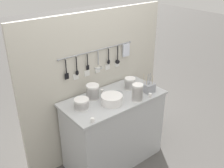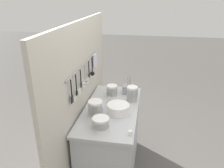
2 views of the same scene
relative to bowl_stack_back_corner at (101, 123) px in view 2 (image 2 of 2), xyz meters
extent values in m
cube|color=#B7BABC|center=(0.43, -0.03, -0.07)|extent=(1.25, 0.61, 0.03)
cube|color=#B7BABC|center=(0.43, -0.03, -0.54)|extent=(1.20, 0.59, 0.91)
cube|color=beige|center=(0.43, 0.31, -0.04)|extent=(2.05, 0.04, 1.90)
cylinder|color=#93969E|center=(0.43, 0.28, 0.45)|extent=(1.04, 0.01, 0.01)
sphere|color=#93969E|center=(-0.09, 0.28, 0.45)|extent=(0.02, 0.02, 0.02)
sphere|color=#93969E|center=(0.95, 0.28, 0.45)|extent=(0.02, 0.02, 0.02)
cylinder|color=black|center=(-0.01, 0.27, 0.35)|extent=(0.01, 0.01, 0.17)
cube|color=black|center=(-0.01, 0.27, 0.24)|extent=(0.05, 0.01, 0.07)
cylinder|color=#93969E|center=(-0.01, 0.28, 0.44)|extent=(0.01, 0.01, 0.02)
cylinder|color=black|center=(0.13, 0.27, 0.35)|extent=(0.01, 0.01, 0.17)
ellipsoid|color=black|center=(0.13, 0.27, 0.24)|extent=(0.04, 0.02, 0.06)
cylinder|color=#93969E|center=(0.13, 0.28, 0.44)|extent=(0.01, 0.01, 0.02)
cylinder|color=black|center=(0.27, 0.27, 0.37)|extent=(0.01, 0.01, 0.14)
cube|color=black|center=(0.27, 0.27, 0.27)|extent=(0.04, 0.01, 0.06)
cylinder|color=#93969E|center=(0.27, 0.28, 0.44)|extent=(0.01, 0.01, 0.02)
cylinder|color=#93969E|center=(0.43, 0.27, 0.35)|extent=(0.01, 0.01, 0.17)
torus|color=#93969E|center=(0.43, 0.27, 0.23)|extent=(0.10, 0.10, 0.01)
cylinder|color=#93969E|center=(0.43, 0.28, 0.44)|extent=(0.01, 0.01, 0.02)
cylinder|color=black|center=(0.59, 0.27, 0.36)|extent=(0.01, 0.01, 0.15)
ellipsoid|color=black|center=(0.59, 0.27, 0.26)|extent=(0.04, 0.02, 0.06)
cylinder|color=#93969E|center=(0.59, 0.28, 0.44)|extent=(0.01, 0.01, 0.02)
cylinder|color=black|center=(0.73, 0.27, 0.34)|extent=(0.01, 0.01, 0.19)
sphere|color=black|center=(0.73, 0.27, 0.23)|extent=(0.06, 0.06, 0.06)
cylinder|color=#93969E|center=(0.73, 0.28, 0.44)|extent=(0.01, 0.01, 0.02)
cube|color=silver|center=(0.88, 0.27, 0.36)|extent=(0.11, 0.02, 0.16)
cylinder|color=#93969E|center=(0.88, 0.28, 0.44)|extent=(0.01, 0.01, 0.02)
cube|color=white|center=(0.12, 0.29, 0.19)|extent=(0.07, 0.01, 0.07)
cube|color=white|center=(0.27, 0.29, 0.19)|extent=(0.07, 0.01, 0.07)
cube|color=white|center=(0.43, 0.29, 0.19)|extent=(0.07, 0.01, 0.07)
cube|color=white|center=(0.58, 0.29, 0.19)|extent=(0.07, 0.01, 0.07)
cube|color=white|center=(0.74, 0.29, 0.19)|extent=(0.07, 0.01, 0.07)
cylinder|color=white|center=(0.00, 0.00, -0.04)|extent=(0.16, 0.16, 0.04)
cylinder|color=white|center=(0.00, 0.00, -0.01)|extent=(0.16, 0.16, 0.04)
cylinder|color=white|center=(0.00, 0.00, 0.01)|extent=(0.16, 0.16, 0.04)
cylinder|color=white|center=(0.00, 0.00, 0.04)|extent=(0.16, 0.16, 0.04)
cylinder|color=white|center=(0.60, -0.25, -0.03)|extent=(0.13, 0.13, 0.05)
cylinder|color=white|center=(0.60, -0.25, -0.01)|extent=(0.13, 0.13, 0.05)
cylinder|color=white|center=(0.60, -0.25, 0.02)|extent=(0.13, 0.13, 0.05)
cylinder|color=white|center=(0.60, -0.25, 0.04)|extent=(0.13, 0.13, 0.05)
cylinder|color=white|center=(0.60, -0.25, 0.07)|extent=(0.13, 0.13, 0.05)
cylinder|color=white|center=(0.60, -0.25, 0.10)|extent=(0.13, 0.13, 0.05)
cylinder|color=white|center=(0.60, -0.25, 0.12)|extent=(0.13, 0.13, 0.05)
cylinder|color=white|center=(0.23, 0.11, -0.04)|extent=(0.15, 0.15, 0.05)
cylinder|color=white|center=(0.23, 0.11, -0.01)|extent=(0.15, 0.15, 0.05)
cylinder|color=white|center=(0.23, 0.11, 0.02)|extent=(0.15, 0.15, 0.05)
cylinder|color=white|center=(0.23, 0.11, 0.04)|extent=(0.15, 0.15, 0.05)
cylinder|color=white|center=(0.23, 0.11, 0.07)|extent=(0.15, 0.15, 0.05)
cylinder|color=white|center=(0.23, 0.11, 0.09)|extent=(0.15, 0.15, 0.05)
cylinder|color=white|center=(0.73, 0.02, -0.04)|extent=(0.14, 0.14, 0.05)
cylinder|color=white|center=(0.73, 0.02, -0.01)|extent=(0.14, 0.14, 0.05)
cylinder|color=white|center=(0.73, 0.02, 0.02)|extent=(0.14, 0.14, 0.05)
cylinder|color=white|center=(0.73, 0.02, 0.04)|extent=(0.14, 0.14, 0.05)
cylinder|color=white|center=(0.73, 0.02, 0.07)|extent=(0.14, 0.14, 0.05)
cylinder|color=white|center=(0.33, -0.12, -0.05)|extent=(0.25, 0.25, 0.01)
cylinder|color=white|center=(0.33, -0.12, -0.04)|extent=(0.25, 0.25, 0.01)
cylinder|color=white|center=(0.33, -0.12, -0.03)|extent=(0.25, 0.25, 0.01)
cylinder|color=white|center=(0.33, -0.12, -0.02)|extent=(0.25, 0.25, 0.01)
cylinder|color=white|center=(0.33, -0.12, -0.01)|extent=(0.25, 0.25, 0.01)
cylinder|color=white|center=(0.33, -0.12, 0.00)|extent=(0.25, 0.25, 0.01)
cylinder|color=white|center=(0.33, -0.12, 0.01)|extent=(0.25, 0.25, 0.01)
cylinder|color=white|center=(0.33, -0.12, 0.02)|extent=(0.25, 0.25, 0.01)
cylinder|color=white|center=(0.33, -0.12, 0.03)|extent=(0.25, 0.25, 0.01)
cylinder|color=white|center=(0.33, -0.12, 0.04)|extent=(0.25, 0.25, 0.01)
cylinder|color=#93969E|center=(0.51, -0.01, -0.04)|extent=(0.11, 0.11, 0.03)
cube|color=#93969E|center=(0.86, -0.17, 0.00)|extent=(0.14, 0.14, 0.11)
cylinder|color=#93969E|center=(0.87, -0.19, 0.08)|extent=(0.02, 0.03, 0.16)
cylinder|color=#93969E|center=(0.85, -0.19, 0.10)|extent=(0.03, 0.01, 0.20)
cylinder|color=#C6B793|center=(0.82, -0.18, 0.08)|extent=(0.01, 0.01, 0.17)
cylinder|color=#93969E|center=(0.83, -0.21, 0.10)|extent=(0.02, 0.03, 0.20)
cylinder|color=#C6B793|center=(0.82, -0.14, 0.09)|extent=(0.03, 0.01, 0.18)
cylinder|color=#C6B793|center=(0.88, -0.22, 0.08)|extent=(0.02, 0.01, 0.17)
cylinder|color=#93969E|center=(0.84, -0.17, 0.08)|extent=(0.03, 0.02, 0.17)
cylinder|color=white|center=(0.78, -0.29, -0.04)|extent=(0.04, 0.04, 0.05)
cylinder|color=white|center=(-0.06, -0.29, -0.04)|extent=(0.04, 0.04, 0.05)
cylinder|color=white|center=(0.39, 0.14, -0.04)|extent=(0.04, 0.04, 0.05)
cylinder|color=white|center=(0.36, 0.07, -0.04)|extent=(0.04, 0.04, 0.05)
camera|label=1|loc=(-1.29, -2.14, 1.46)|focal=42.00mm
camera|label=2|loc=(-1.76, -0.42, 1.16)|focal=35.00mm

